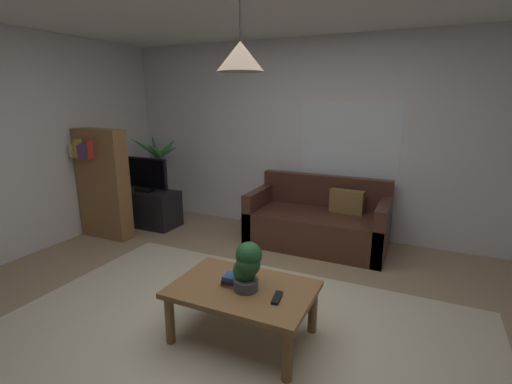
{
  "coord_description": "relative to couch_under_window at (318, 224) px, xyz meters",
  "views": [
    {
      "loc": [
        1.17,
        -2.23,
        1.76
      ],
      "look_at": [
        0.0,
        0.3,
        1.05
      ],
      "focal_mm": 25.88,
      "sensor_mm": 36.0,
      "label": 1
    }
  ],
  "objects": [
    {
      "name": "bookshelf_corner",
      "position": [
        -2.59,
        -0.86,
        0.44
      ],
      "size": [
        0.7,
        0.31,
        1.4
      ],
      "color": "olive",
      "rests_on": "ground"
    },
    {
      "name": "book_on_table_1",
      "position": [
        -0.08,
        -2.03,
        0.18
      ],
      "size": [
        0.15,
        0.11,
        0.03
      ],
      "primitive_type": "cube",
      "rotation": [
        0.0,
        0.0,
        0.03
      ],
      "color": "black",
      "rests_on": "coffee_table"
    },
    {
      "name": "window_pane",
      "position": [
        0.23,
        0.46,
        0.96
      ],
      "size": [
        1.22,
        0.01,
        0.98
      ],
      "primitive_type": "cube",
      "color": "white"
    },
    {
      "name": "remote_on_table_0",
      "position": [
        0.28,
        -2.07,
        0.15
      ],
      "size": [
        0.07,
        0.17,
        0.02
      ],
      "primitive_type": "cube",
      "rotation": [
        0.0,
        0.0,
        0.15
      ],
      "color": "black",
      "rests_on": "coffee_table"
    },
    {
      "name": "pendant_lamp",
      "position": [
        -0.01,
        -2.02,
        1.74
      ],
      "size": [
        0.3,
        0.3,
        0.58
      ],
      "color": "black"
    },
    {
      "name": "potted_plant_on_table",
      "position": [
        0.03,
        -2.02,
        0.33
      ],
      "size": [
        0.21,
        0.21,
        0.36
      ],
      "color": "#4C4C51",
      "rests_on": "coffee_table"
    },
    {
      "name": "book_on_table_0",
      "position": [
        -0.08,
        -2.03,
        0.15
      ],
      "size": [
        0.17,
        0.12,
        0.02
      ],
      "primitive_type": "cube",
      "rotation": [
        0.0,
        0.0,
        -0.12
      ],
      "color": "#99663F",
      "rests_on": "coffee_table"
    },
    {
      "name": "couch_under_window",
      "position": [
        0.0,
        0.0,
        0.0
      ],
      "size": [
        1.64,
        0.81,
        0.82
      ],
      "color": "#47281E",
      "rests_on": "ground"
    },
    {
      "name": "floor",
      "position": [
        -0.06,
        -1.96,
        -0.29
      ],
      "size": [
        5.78,
        4.86,
        0.02
      ],
      "primitive_type": "cube",
      "color": "#9E8466",
      "rests_on": "ground"
    },
    {
      "name": "coffee_table",
      "position": [
        -0.01,
        -2.02,
        0.08
      ],
      "size": [
        1.03,
        0.69,
        0.42
      ],
      "color": "olive",
      "rests_on": "ground"
    },
    {
      "name": "potted_palm_corner",
      "position": [
        -2.55,
        0.2,
        0.26
      ],
      "size": [
        0.78,
        0.76,
        1.26
      ],
      "color": "beige",
      "rests_on": "ground"
    },
    {
      "name": "book_on_table_2",
      "position": [
        -0.08,
        -2.01,
        0.21
      ],
      "size": [
        0.15,
        0.13,
        0.03
      ],
      "primitive_type": "cube",
      "rotation": [
        0.0,
        0.0,
        0.07
      ],
      "color": "#2D4C8C",
      "rests_on": "coffee_table"
    },
    {
      "name": "wall_back",
      "position": [
        -0.06,
        0.5,
        0.98
      ],
      "size": [
        5.9,
        0.06,
        2.5
      ],
      "primitive_type": "cube",
      "color": "silver",
      "rests_on": "ground"
    },
    {
      "name": "tv",
      "position": [
        -2.4,
        -0.31,
        0.47
      ],
      "size": [
        0.76,
        0.16,
        0.48
      ],
      "color": "black",
      "rests_on": "tv_stand"
    },
    {
      "name": "rug",
      "position": [
        -0.06,
        -2.16,
        -0.27
      ],
      "size": [
        3.76,
        2.67,
        0.01
      ],
      "primitive_type": "cube",
      "color": "beige",
      "rests_on": "ground"
    },
    {
      "name": "tv_stand",
      "position": [
        -2.4,
        -0.28,
        -0.03
      ],
      "size": [
        0.9,
        0.44,
        0.5
      ],
      "primitive_type": "cube",
      "color": "black",
      "rests_on": "ground"
    }
  ]
}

